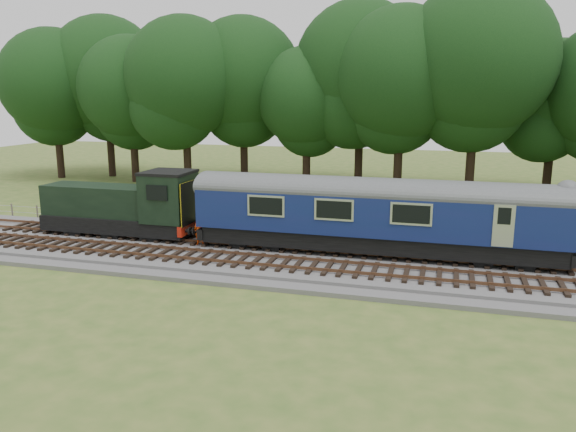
% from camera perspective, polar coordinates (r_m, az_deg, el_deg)
% --- Properties ---
extents(ground, '(120.00, 120.00, 0.00)m').
position_cam_1_polar(ground, '(28.05, -0.86, -4.58)').
color(ground, '#3E5D22').
rests_on(ground, ground).
extents(ballast, '(70.00, 7.00, 0.35)m').
position_cam_1_polar(ballast, '(28.00, -0.86, -4.23)').
color(ballast, '#4C4C4F').
rests_on(ballast, ground).
extents(track_north, '(67.20, 2.40, 0.21)m').
position_cam_1_polar(track_north, '(29.23, -0.08, -3.03)').
color(track_north, black).
rests_on(track_north, ballast).
extents(track_south, '(67.20, 2.40, 0.21)m').
position_cam_1_polar(track_south, '(26.47, -1.86, -4.68)').
color(track_south, black).
rests_on(track_south, ballast).
extents(fence, '(64.00, 0.12, 1.00)m').
position_cam_1_polar(fence, '(32.23, 1.44, -2.34)').
color(fence, '#6B6054').
rests_on(fence, ground).
extents(tree_line, '(70.00, 8.00, 18.00)m').
position_cam_1_polar(tree_line, '(49.01, 6.55, 2.65)').
color(tree_line, black).
rests_on(tree_line, ground).
extents(dmu_railcar, '(18.05, 2.86, 3.88)m').
position_cam_1_polar(dmu_railcar, '(27.85, 8.90, 0.68)').
color(dmu_railcar, black).
rests_on(dmu_railcar, ground).
extents(shunter_loco, '(8.91, 2.60, 3.38)m').
position_cam_1_polar(shunter_loco, '(32.66, -16.16, 0.92)').
color(shunter_loco, black).
rests_on(shunter_loco, ground).
extents(worker, '(0.64, 0.43, 1.74)m').
position_cam_1_polar(worker, '(29.81, -8.93, -1.28)').
color(worker, '#FD480D').
rests_on(worker, ballast).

